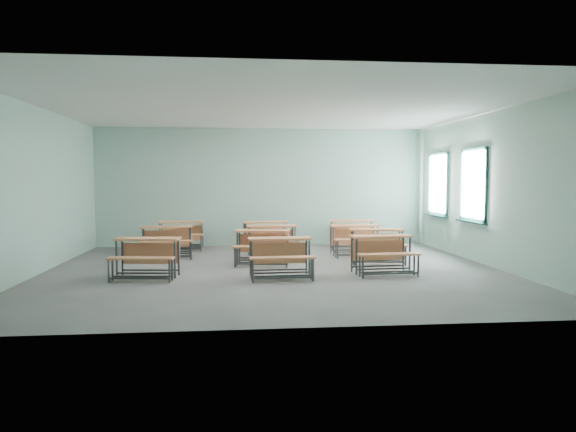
% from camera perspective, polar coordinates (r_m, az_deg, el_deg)
% --- Properties ---
extents(room, '(9.04, 8.04, 3.24)m').
position_cam_1_polar(room, '(10.14, -1.10, 2.91)').
color(room, slate).
rests_on(room, ground).
extents(desk_unit_r0c0, '(1.24, 0.91, 0.73)m').
position_cam_1_polar(desk_unit_r0c0, '(9.76, -15.47, -3.81)').
color(desk_unit_r0c0, '#C77248').
rests_on(desk_unit_r0c0, ground).
extents(desk_unit_r0c1, '(1.19, 0.82, 0.73)m').
position_cam_1_polar(desk_unit_r0c1, '(9.45, -0.87, -3.92)').
color(desk_unit_r0c1, '#C77248').
rests_on(desk_unit_r0c1, ground).
extents(desk_unit_r0c2, '(1.22, 0.86, 0.73)m').
position_cam_1_polar(desk_unit_r0c2, '(10.03, 10.46, -3.53)').
color(desk_unit_r0c2, '#C77248').
rests_on(desk_unit_r0c2, ground).
extents(desk_unit_r1c1, '(1.26, 0.93, 0.73)m').
position_cam_1_polar(desk_unit_r1c1, '(10.94, -2.84, -2.84)').
color(desk_unit_r1c1, '#C77248').
rests_on(desk_unit_r1c1, ground).
extents(desk_unit_r1c2, '(1.26, 0.93, 0.73)m').
position_cam_1_polar(desk_unit_r1c2, '(11.35, 9.88, -2.65)').
color(desk_unit_r1c2, '#C77248').
rests_on(desk_unit_r1c2, ground).
extents(desk_unit_r2c0, '(1.25, 0.91, 0.73)m').
position_cam_1_polar(desk_unit_r2c0, '(12.17, -13.31, -2.25)').
color(desk_unit_r2c0, '#C77248').
rests_on(desk_unit_r2c0, ground).
extents(desk_unit_r2c1, '(1.22, 0.87, 0.73)m').
position_cam_1_polar(desk_unit_r2c1, '(12.05, -1.73, -2.21)').
color(desk_unit_r2c1, '#C77248').
rests_on(desk_unit_r2c1, ground).
extents(desk_unit_r2c2, '(1.20, 0.83, 0.73)m').
position_cam_1_polar(desk_unit_r2c2, '(12.31, 7.49, -2.11)').
color(desk_unit_r2c2, '#C77248').
rests_on(desk_unit_r2c2, ground).
extents(desk_unit_r3c0, '(1.17, 0.79, 0.73)m').
position_cam_1_polar(desk_unit_r3c0, '(13.51, -11.79, -1.62)').
color(desk_unit_r3c0, '#C77248').
rests_on(desk_unit_r3c0, ground).
extents(desk_unit_r3c1, '(1.24, 0.89, 0.73)m').
position_cam_1_polar(desk_unit_r3c1, '(13.20, -2.47, -1.67)').
color(desk_unit_r3c1, '#C77248').
rests_on(desk_unit_r3c1, ground).
extents(desk_unit_r3c2, '(1.25, 0.91, 0.73)m').
position_cam_1_polar(desk_unit_r3c2, '(13.77, 7.11, -1.46)').
color(desk_unit_r3c2, '#C77248').
rests_on(desk_unit_r3c2, ground).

